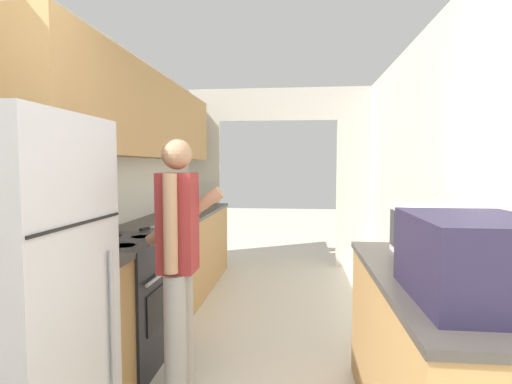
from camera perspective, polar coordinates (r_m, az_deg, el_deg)
wall_left at (r=3.49m, az=-19.87°, el=5.36°), size 0.38×7.03×2.50m
wall_right at (r=2.90m, az=26.42°, el=-0.03°), size 0.06×7.03×2.50m
wall_far_with_doorway at (r=5.67m, az=3.07°, el=4.02°), size 2.96×0.06×2.50m
counter_left at (r=4.27m, az=-11.67°, el=-9.43°), size 0.62×3.48×0.90m
counter_right at (r=2.30m, az=24.40°, el=-21.60°), size 0.62×1.63×0.90m
refrigerator at (r=2.09m, az=-31.76°, el=-13.54°), size 0.70×0.71×1.64m
range_oven at (r=3.09m, az=-19.16°, el=-14.63°), size 0.66×0.75×1.04m
person at (r=2.47m, az=-11.04°, el=-9.84°), size 0.51×0.37×1.58m
suitcase at (r=1.78m, az=28.63°, el=-8.32°), size 0.46×0.64×0.33m
microwave at (r=2.45m, az=24.27°, el=-5.35°), size 0.39×0.52×0.30m
knife at (r=3.43m, az=-15.23°, el=-5.00°), size 0.10×0.32×0.02m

